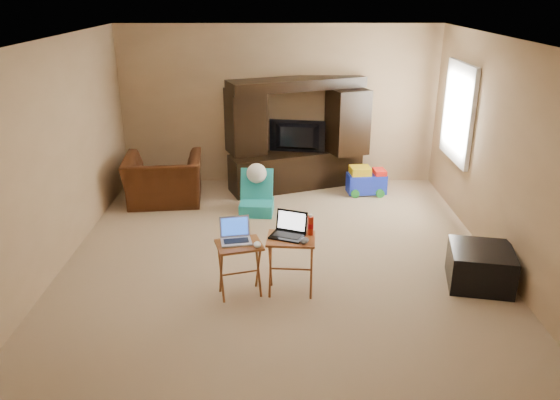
{
  "coord_description": "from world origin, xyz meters",
  "views": [
    {
      "loc": [
        -0.04,
        -5.84,
        3.0
      ],
      "look_at": [
        0.0,
        -0.2,
        0.8
      ],
      "focal_mm": 35.0,
      "sensor_mm": 36.0,
      "label": 1
    }
  ],
  "objects_px": {
    "child_rocker": "(257,193)",
    "plush_toy": "(257,194)",
    "tray_table_right": "(291,265)",
    "push_toy": "(367,180)",
    "television": "(296,137)",
    "laptop_left": "(236,232)",
    "water_bottle": "(311,226)",
    "mouse_right": "(305,240)",
    "tray_table_left": "(240,269)",
    "ottoman": "(480,267)",
    "recliner": "(164,180)",
    "laptop_right": "(287,226)",
    "entertainment_center": "(296,134)",
    "mouse_left": "(257,245)"
  },
  "relations": [
    {
      "from": "tray_table_right",
      "to": "child_rocker",
      "type": "bearing_deg",
      "value": 105.77
    },
    {
      "from": "child_rocker",
      "to": "ottoman",
      "type": "relative_size",
      "value": 0.95
    },
    {
      "from": "ottoman",
      "to": "laptop_right",
      "type": "distance_m",
      "value": 2.15
    },
    {
      "from": "child_rocker",
      "to": "laptop_left",
      "type": "distance_m",
      "value": 2.22
    },
    {
      "from": "child_rocker",
      "to": "push_toy",
      "type": "relative_size",
      "value": 1.03
    },
    {
      "from": "entertainment_center",
      "to": "laptop_right",
      "type": "bearing_deg",
      "value": -114.48
    },
    {
      "from": "tray_table_right",
      "to": "mouse_right",
      "type": "bearing_deg",
      "value": -38.11
    },
    {
      "from": "mouse_left",
      "to": "mouse_right",
      "type": "bearing_deg",
      "value": -1.66
    },
    {
      "from": "recliner",
      "to": "ottoman",
      "type": "distance_m",
      "value": 4.55
    },
    {
      "from": "recliner",
      "to": "laptop_right",
      "type": "relative_size",
      "value": 3.31
    },
    {
      "from": "television",
      "to": "child_rocker",
      "type": "xyz_separation_m",
      "value": [
        -0.59,
        -1.06,
        -0.52
      ]
    },
    {
      "from": "tray_table_left",
      "to": "water_bottle",
      "type": "height_order",
      "value": "water_bottle"
    },
    {
      "from": "water_bottle",
      "to": "push_toy",
      "type": "bearing_deg",
      "value": 69.92
    },
    {
      "from": "entertainment_center",
      "to": "push_toy",
      "type": "xyz_separation_m",
      "value": [
        1.08,
        -0.33,
        -0.64
      ]
    },
    {
      "from": "child_rocker",
      "to": "plush_toy",
      "type": "height_order",
      "value": "child_rocker"
    },
    {
      "from": "plush_toy",
      "to": "tray_table_right",
      "type": "bearing_deg",
      "value": -79.89
    },
    {
      "from": "plush_toy",
      "to": "water_bottle",
      "type": "bearing_deg",
      "value": -74.88
    },
    {
      "from": "recliner",
      "to": "push_toy",
      "type": "bearing_deg",
      "value": -179.12
    },
    {
      "from": "laptop_right",
      "to": "water_bottle",
      "type": "distance_m",
      "value": 0.25
    },
    {
      "from": "tray_table_left",
      "to": "entertainment_center",
      "type": "bearing_deg",
      "value": 62.43
    },
    {
      "from": "child_rocker",
      "to": "water_bottle",
      "type": "distance_m",
      "value": 2.22
    },
    {
      "from": "television",
      "to": "laptop_left",
      "type": "xyz_separation_m",
      "value": [
        -0.72,
        -3.23,
        -0.12
      ]
    },
    {
      "from": "tray_table_right",
      "to": "push_toy",
      "type": "bearing_deg",
      "value": 71.64
    },
    {
      "from": "television",
      "to": "recliner",
      "type": "bearing_deg",
      "value": 27.72
    },
    {
      "from": "laptop_left",
      "to": "laptop_right",
      "type": "height_order",
      "value": "laptop_right"
    },
    {
      "from": "child_rocker",
      "to": "mouse_right",
      "type": "distance_m",
      "value": 2.38
    },
    {
      "from": "mouse_left",
      "to": "water_bottle",
      "type": "xyz_separation_m",
      "value": [
        0.54,
        0.19,
        0.12
      ]
    },
    {
      "from": "plush_toy",
      "to": "water_bottle",
      "type": "relative_size",
      "value": 1.96
    },
    {
      "from": "laptop_left",
      "to": "entertainment_center",
      "type": "bearing_deg",
      "value": 67.39
    },
    {
      "from": "plush_toy",
      "to": "tray_table_right",
      "type": "height_order",
      "value": "tray_table_right"
    },
    {
      "from": "tray_table_left",
      "to": "tray_table_right",
      "type": "bearing_deg",
      "value": -11.79
    },
    {
      "from": "tray_table_left",
      "to": "mouse_right",
      "type": "distance_m",
      "value": 0.76
    },
    {
      "from": "recliner",
      "to": "plush_toy",
      "type": "height_order",
      "value": "recliner"
    },
    {
      "from": "push_toy",
      "to": "water_bottle",
      "type": "relative_size",
      "value": 3.07
    },
    {
      "from": "child_rocker",
      "to": "plush_toy",
      "type": "relative_size",
      "value": 1.61
    },
    {
      "from": "laptop_left",
      "to": "recliner",
      "type": "bearing_deg",
      "value": 105.51
    },
    {
      "from": "recliner",
      "to": "push_toy",
      "type": "height_order",
      "value": "recliner"
    },
    {
      "from": "tray_table_right",
      "to": "laptop_right",
      "type": "relative_size",
      "value": 1.91
    },
    {
      "from": "plush_toy",
      "to": "ottoman",
      "type": "xyz_separation_m",
      "value": [
        2.47,
        -2.25,
        0.02
      ]
    },
    {
      "from": "recliner",
      "to": "ottoman",
      "type": "relative_size",
      "value": 1.7
    },
    {
      "from": "plush_toy",
      "to": "mouse_right",
      "type": "relative_size",
      "value": 2.97
    },
    {
      "from": "tray_table_right",
      "to": "plush_toy",
      "type": "bearing_deg",
      "value": 104.71
    },
    {
      "from": "child_rocker",
      "to": "water_bottle",
      "type": "bearing_deg",
      "value": -69.0
    },
    {
      "from": "tray_table_left",
      "to": "mouse_left",
      "type": "xyz_separation_m",
      "value": [
        0.19,
        -0.07,
        0.32
      ]
    },
    {
      "from": "recliner",
      "to": "tray_table_left",
      "type": "distance_m",
      "value": 2.92
    },
    {
      "from": "recliner",
      "to": "tray_table_right",
      "type": "xyz_separation_m",
      "value": [
        1.81,
        -2.59,
        -0.04
      ]
    },
    {
      "from": "laptop_right",
      "to": "water_bottle",
      "type": "xyz_separation_m",
      "value": [
        0.24,
        0.06,
        -0.02
      ]
    },
    {
      "from": "child_rocker",
      "to": "push_toy",
      "type": "xyz_separation_m",
      "value": [
        1.67,
        0.77,
        -0.08
      ]
    },
    {
      "from": "push_toy",
      "to": "tray_table_right",
      "type": "distance_m",
      "value": 3.2
    },
    {
      "from": "child_rocker",
      "to": "tray_table_left",
      "type": "relative_size",
      "value": 1.05
    }
  ]
}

